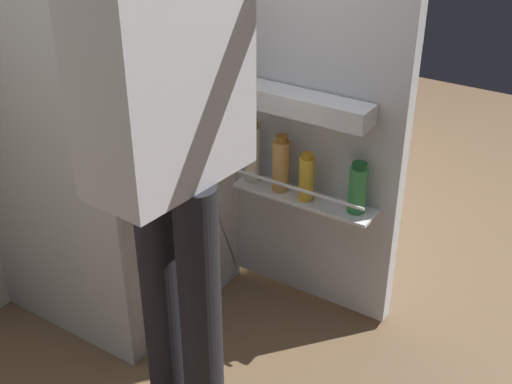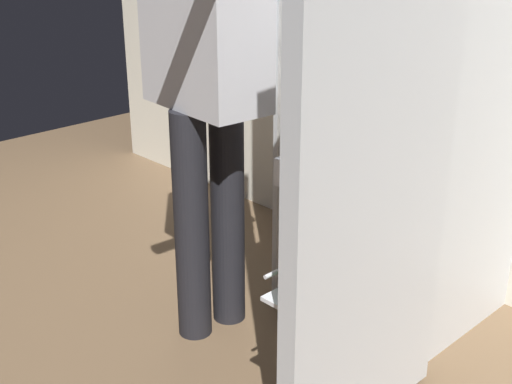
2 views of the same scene
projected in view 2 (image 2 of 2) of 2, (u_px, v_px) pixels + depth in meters
The scene contains 3 objects.
ground_plane at pixel (287, 365), 2.32m from camera, with size 6.00×6.00×0.00m, color brown.
refrigerator at pixel (402, 98), 2.31m from camera, with size 0.70×1.27×1.67m.
person at pixel (207, 55), 2.17m from camera, with size 0.54×0.77×1.66m.
Camera 2 is at (1.31, -1.41, 1.42)m, focal length 48.29 mm.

